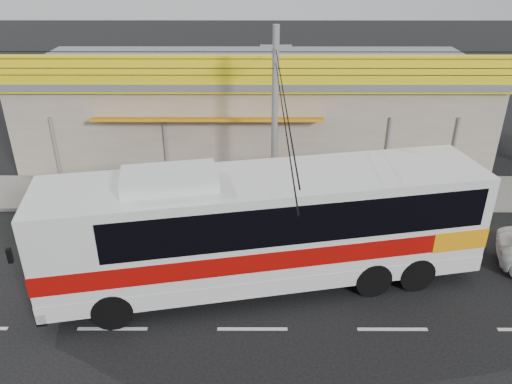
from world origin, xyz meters
TOP-DOWN VIEW (x-y plane):
  - ground at (0.00, 0.00)m, footprint 120.00×120.00m
  - sidewalk at (0.00, 6.00)m, footprint 30.00×3.20m
  - lane_markings at (0.00, -2.50)m, footprint 50.00×0.12m
  - storefront_building at (-0.01, 11.54)m, footprint 22.60×9.20m
  - coach_bus at (0.60, -0.20)m, footprint 13.71×5.35m
  - motorbike_red at (-3.40, 6.52)m, footprint 2.10×1.49m
  - motorbike_dark at (-6.08, 6.23)m, footprint 1.57×0.57m
  - utility_pole at (0.78, 4.30)m, footprint 34.00×14.00m

SIDE VIEW (x-z plane):
  - ground at x=0.00m, z-range 0.00..0.00m
  - lane_markings at x=0.00m, z-range -0.01..0.01m
  - sidewalk at x=0.00m, z-range 0.00..0.15m
  - motorbike_dark at x=-6.08m, z-range 0.15..1.07m
  - motorbike_red at x=-3.40m, z-range 0.15..1.20m
  - coach_bus at x=0.60m, z-range 0.15..4.28m
  - storefront_building at x=-0.01m, z-range -0.55..5.15m
  - utility_pole at x=0.78m, z-range 2.39..9.76m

